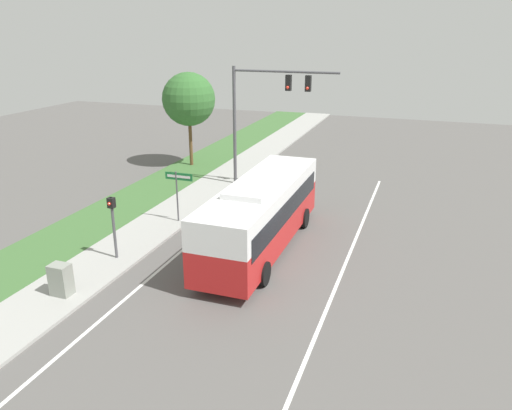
% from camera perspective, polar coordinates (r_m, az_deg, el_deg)
% --- Properties ---
extents(ground_plane, '(80.00, 80.00, 0.00)m').
position_cam_1_polar(ground_plane, '(20.70, -0.78, -7.71)').
color(ground_plane, '#565451').
extents(sidewalk, '(2.80, 80.00, 0.12)m').
position_cam_1_polar(sidewalk, '(23.35, -15.27, -4.98)').
color(sidewalk, '#9E9E99').
rests_on(sidewalk, ground_plane).
extents(grass_verge, '(3.60, 80.00, 0.10)m').
position_cam_1_polar(grass_verge, '(25.23, -21.30, -3.81)').
color(grass_verge, '#3D6633').
rests_on(grass_verge, ground_plane).
extents(lane_divider_near, '(0.14, 30.00, 0.01)m').
position_cam_1_polar(lane_divider_near, '(22.08, -9.63, -6.16)').
color(lane_divider_near, silver).
rests_on(lane_divider_near, ground_plane).
extents(lane_divider_far, '(0.14, 30.00, 0.01)m').
position_cam_1_polar(lane_divider_far, '(19.88, 9.13, -9.19)').
color(lane_divider_far, silver).
rests_on(lane_divider_far, ground_plane).
extents(bus, '(2.68, 10.28, 3.33)m').
position_cam_1_polar(bus, '(22.11, 0.62, -0.69)').
color(bus, red).
rests_on(bus, ground_plane).
extents(signal_gantry, '(6.46, 0.41, 7.37)m').
position_cam_1_polar(signal_gantry, '(30.28, 0.78, 11.49)').
color(signal_gantry, '#4C4C51').
rests_on(signal_gantry, ground_plane).
extents(pedestrian_signal, '(0.28, 0.34, 2.85)m').
position_cam_1_polar(pedestrian_signal, '(21.82, -16.05, -1.42)').
color(pedestrian_signal, '#4C4C51').
rests_on(pedestrian_signal, ground_plane).
extents(street_sign, '(1.50, 0.08, 2.74)m').
position_cam_1_polar(street_sign, '(25.37, -8.90, 2.04)').
color(street_sign, '#4C4C51').
rests_on(street_sign, ground_plane).
extents(utility_cabinet, '(0.74, 0.56, 1.21)m').
position_cam_1_polar(utility_cabinet, '(19.95, -21.41, -7.95)').
color(utility_cabinet, gray).
rests_on(utility_cabinet, sidewalk).
extents(roadside_tree, '(3.70, 3.70, 6.56)m').
position_cam_1_polar(roadside_tree, '(35.80, -7.69, 11.88)').
color(roadside_tree, brown).
rests_on(roadside_tree, grass_verge).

